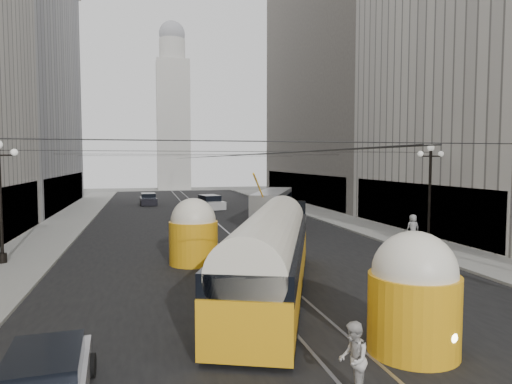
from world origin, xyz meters
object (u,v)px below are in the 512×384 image
city_bus (273,205)px  pedestrian_sidewalk_right (413,228)px  pedestrian_crossing_b (353,359)px  streetcar (270,253)px  pedestrian_crossing_a (242,331)px

city_bus → pedestrian_sidewalk_right: bearing=-63.8°
pedestrian_crossing_b → pedestrian_sidewalk_right: bearing=168.7°
pedestrian_sidewalk_right → streetcar: bearing=40.8°
city_bus → pedestrian_crossing_b: 30.05m
streetcar → pedestrian_sidewalk_right: bearing=36.0°
pedestrian_crossing_b → streetcar: bearing=-157.0°
pedestrian_crossing_a → pedestrian_sidewalk_right: pedestrian_sidewalk_right is taller
pedestrian_sidewalk_right → city_bus: bearing=-58.9°
streetcar → city_bus: (6.11, 21.21, -0.22)m
city_bus → pedestrian_crossing_b: size_ratio=6.46×
city_bus → pedestrian_crossing_b: city_bus is taller
streetcar → pedestrian_crossing_a: (-2.35, -5.53, -0.96)m
city_bus → pedestrian_crossing_a: size_ratio=7.31×
pedestrian_crossing_a → pedestrian_crossing_b: size_ratio=0.88×
streetcar → pedestrian_crossing_b: streetcar is taller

